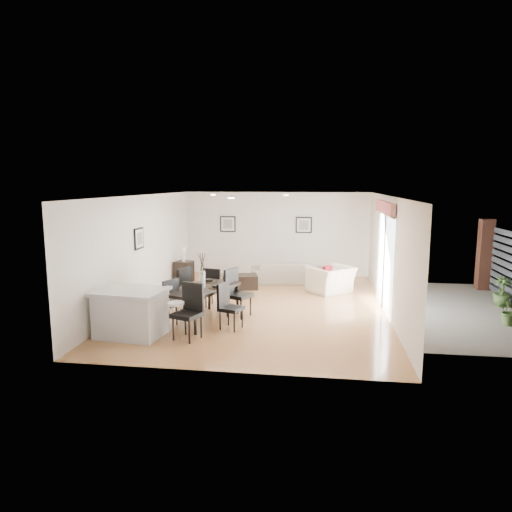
# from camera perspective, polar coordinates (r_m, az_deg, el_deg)

# --- Properties ---
(ground) EXTENTS (8.00, 8.00, 0.00)m
(ground) POSITION_cam_1_polar(r_m,az_deg,el_deg) (11.29, 0.49, -6.27)
(ground) COLOR #B77B4B
(ground) RESTS_ON ground
(wall_back) EXTENTS (6.00, 0.04, 2.70)m
(wall_back) POSITION_cam_1_polar(r_m,az_deg,el_deg) (14.95, 2.52, 2.81)
(wall_back) COLOR white
(wall_back) RESTS_ON ground
(wall_front) EXTENTS (6.00, 0.04, 2.70)m
(wall_front) POSITION_cam_1_polar(r_m,az_deg,el_deg) (7.13, -3.74, -4.27)
(wall_front) COLOR white
(wall_front) RESTS_ON ground
(wall_left) EXTENTS (0.04, 8.00, 2.70)m
(wall_left) POSITION_cam_1_polar(r_m,az_deg,el_deg) (11.78, -14.13, 0.81)
(wall_left) COLOR white
(wall_left) RESTS_ON ground
(wall_right) EXTENTS (0.04, 8.00, 2.70)m
(wall_right) POSITION_cam_1_polar(r_m,az_deg,el_deg) (11.03, 16.15, 0.17)
(wall_right) COLOR white
(wall_right) RESTS_ON ground
(ceiling) EXTENTS (6.00, 8.00, 0.02)m
(ceiling) POSITION_cam_1_polar(r_m,az_deg,el_deg) (10.89, 0.51, 7.57)
(ceiling) COLOR white
(ceiling) RESTS_ON wall_back
(sofa) EXTENTS (2.27, 1.09, 0.64)m
(sofa) POSITION_cam_1_polar(r_m,az_deg,el_deg) (13.89, 3.92, -2.00)
(sofa) COLOR #9D937F
(sofa) RESTS_ON ground
(armchair) EXTENTS (1.47, 1.46, 0.72)m
(armchair) POSITION_cam_1_polar(r_m,az_deg,el_deg) (12.74, 9.32, -2.93)
(armchair) COLOR white
(armchair) RESTS_ON ground
(courtyard_plant_a) EXTENTS (0.59, 0.52, 0.63)m
(courtyard_plant_a) POSITION_cam_1_polar(r_m,az_deg,el_deg) (11.16, 29.36, -5.99)
(courtyard_plant_a) COLOR #3D5825
(courtyard_plant_a) RESTS_ON ground
(courtyard_plant_b) EXTENTS (0.42, 0.42, 0.73)m
(courtyard_plant_b) POSITION_cam_1_polar(r_m,az_deg,el_deg) (12.74, 28.40, -3.92)
(courtyard_plant_b) COLOR #3D5825
(courtyard_plant_b) RESTS_ON ground
(dining_table) EXTENTS (1.45, 2.00, 0.75)m
(dining_table) POSITION_cam_1_polar(r_m,az_deg,el_deg) (10.01, -6.69, -4.35)
(dining_table) COLOR black
(dining_table) RESTS_ON ground
(dining_chair_wnear) EXTENTS (0.60, 0.60, 1.02)m
(dining_chair_wnear) POSITION_cam_1_polar(r_m,az_deg,el_deg) (9.77, -11.04, -5.44)
(dining_chair_wnear) COLOR black
(dining_chair_wnear) RESTS_ON ground
(dining_chair_wfar) EXTENTS (0.63, 0.63, 1.10)m
(dining_chair_wfar) POSITION_cam_1_polar(r_m,az_deg,el_deg) (10.59, -9.41, -3.99)
(dining_chair_wfar) COLOR black
(dining_chair_wfar) RESTS_ON ground
(dining_chair_enear) EXTENTS (0.55, 0.55, 0.96)m
(dining_chair_enear) POSITION_cam_1_polar(r_m,az_deg,el_deg) (9.51, -3.56, -5.91)
(dining_chair_enear) COLOR black
(dining_chair_enear) RESTS_ON ground
(dining_chair_efar) EXTENTS (0.65, 0.65, 1.08)m
(dining_chair_efar) POSITION_cam_1_polar(r_m,az_deg,el_deg) (10.36, -2.58, -4.24)
(dining_chair_efar) COLOR black
(dining_chair_efar) RESTS_ON ground
(dining_chair_head) EXTENTS (0.63, 0.63, 1.08)m
(dining_chair_head) POSITION_cam_1_polar(r_m,az_deg,el_deg) (8.99, -8.28, -6.41)
(dining_chair_head) COLOR black
(dining_chair_head) RESTS_ON ground
(dining_chair_foot) EXTENTS (0.52, 0.52, 0.98)m
(dining_chair_foot) POSITION_cam_1_polar(r_m,az_deg,el_deg) (11.10, -5.30, -3.67)
(dining_chair_foot) COLOR black
(dining_chair_foot) RESTS_ON ground
(vase) EXTENTS (0.98, 1.50, 0.76)m
(vase) POSITION_cam_1_polar(r_m,az_deg,el_deg) (9.93, -6.73, -2.17)
(vase) COLOR white
(vase) RESTS_ON dining_table
(coffee_table) EXTENTS (1.10, 0.82, 0.39)m
(coffee_table) POSITION_cam_1_polar(r_m,az_deg,el_deg) (13.07, -2.04, -3.24)
(coffee_table) COLOR black
(coffee_table) RESTS_ON ground
(side_table) EXTENTS (0.56, 0.56, 0.64)m
(side_table) POSITION_cam_1_polar(r_m,az_deg,el_deg) (14.06, -8.99, -1.95)
(side_table) COLOR black
(side_table) RESTS_ON ground
(table_lamp) EXTENTS (0.22, 0.22, 0.42)m
(table_lamp) POSITION_cam_1_polar(r_m,az_deg,el_deg) (13.96, -9.05, 0.43)
(table_lamp) COLOR white
(table_lamp) RESTS_ON side_table
(cushion) EXTENTS (0.28, 0.35, 0.35)m
(cushion) POSITION_cam_1_polar(r_m,az_deg,el_deg) (12.60, 8.89, -2.02)
(cushion) COLOR maroon
(cushion) RESTS_ON armchair
(kitchen_island) EXTENTS (1.43, 1.16, 0.93)m
(kitchen_island) POSITION_cam_1_polar(r_m,az_deg,el_deg) (9.40, -15.33, -6.80)
(kitchen_island) COLOR silver
(kitchen_island) RESTS_ON ground
(bar_stool) EXTENTS (0.32, 0.32, 0.71)m
(bar_stool) POSITION_cam_1_polar(r_m,az_deg,el_deg) (9.04, -9.98, -6.33)
(bar_stool) COLOR white
(bar_stool) RESTS_ON ground
(framed_print_back_left) EXTENTS (0.52, 0.04, 0.52)m
(framed_print_back_left) POSITION_cam_1_polar(r_m,az_deg,el_deg) (15.13, -3.54, 4.01)
(framed_print_back_left) COLOR black
(framed_print_back_left) RESTS_ON wall_back
(framed_print_back_right) EXTENTS (0.52, 0.04, 0.52)m
(framed_print_back_right) POSITION_cam_1_polar(r_m,az_deg,el_deg) (14.83, 5.99, 3.88)
(framed_print_back_right) COLOR black
(framed_print_back_right) RESTS_ON wall_back
(framed_print_left_wall) EXTENTS (0.04, 0.52, 0.52)m
(framed_print_left_wall) POSITION_cam_1_polar(r_m,az_deg,el_deg) (11.54, -14.42, 2.14)
(framed_print_left_wall) COLOR black
(framed_print_left_wall) RESTS_ON wall_left
(sliding_door) EXTENTS (0.12, 2.70, 2.57)m
(sliding_door) POSITION_cam_1_polar(r_m,az_deg,el_deg) (11.27, 15.79, 2.00)
(sliding_door) COLOR white
(sliding_door) RESTS_ON wall_right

